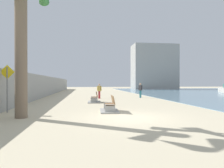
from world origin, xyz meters
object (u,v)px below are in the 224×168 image
bench_near (110,108)px  bench_far (95,100)px  palm_tree (20,13)px  person_walking (140,89)px  person_standing (99,90)px  pedestrian_sign (7,83)px

bench_near → bench_far: same height
palm_tree → bench_near: size_ratio=3.58×
person_walking → person_standing: bearing=-171.5°
bench_near → pedestrian_sign: size_ratio=0.76×
person_walking → person_standing: 4.96m
bench_far → pedestrian_sign: bearing=-133.0°
person_standing → person_walking: bearing=8.5°
palm_tree → bench_far: palm_tree is taller
bench_far → pedestrian_sign: (-5.47, -5.86, 1.53)m
person_walking → person_standing: (-4.91, -0.73, -0.04)m
bench_near → person_standing: 10.71m
bench_far → person_standing: person_standing is taller
bench_far → person_walking: size_ratio=1.25×
person_walking → bench_near: bearing=-113.7°
bench_far → bench_near: bearing=-84.1°
bench_near → person_walking: size_ratio=1.25×
palm_tree → pedestrian_sign: bearing=122.1°
person_walking → pedestrian_sign: 15.70m
person_standing → pedestrian_sign: bearing=-121.0°
bench_near → person_standing: (0.10, 10.68, 0.73)m
bench_near → person_walking: bearing=66.3°
bench_far → person_standing: size_ratio=1.30×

